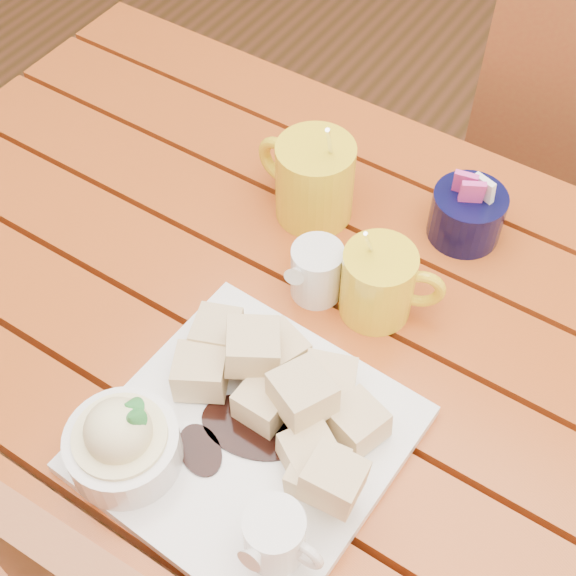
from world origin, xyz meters
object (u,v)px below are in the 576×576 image
Objects in this scene: table at (297,383)px; coffee_mug_left at (313,179)px; coffee_mug_right at (380,283)px; dessert_plate at (227,433)px.

coffee_mug_left is at bearing 117.39° from table.
coffee_mug_right reaches higher than table.
coffee_mug_left reaches higher than table.
dessert_plate is 0.35m from coffee_mug_left.
coffee_mug_left is at bearing 124.57° from coffee_mug_right.
coffee_mug_left is (-0.11, 0.33, 0.02)m from dessert_plate.
table is 0.21m from dessert_plate.
coffee_mug_right is (0.06, 0.08, 0.16)m from table.
table is 8.73× the size of coffee_mug_right.
coffee_mug_left is at bearing 107.87° from dessert_plate.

